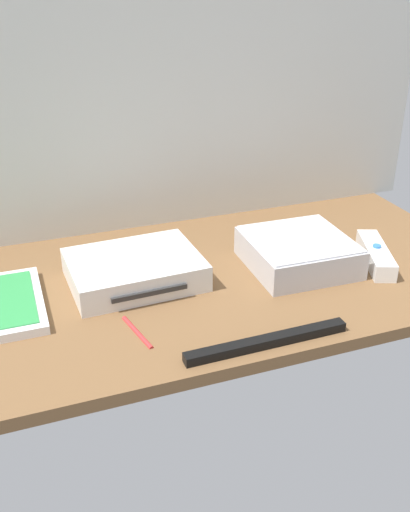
# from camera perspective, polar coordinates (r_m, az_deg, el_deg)

# --- Properties ---
(ground_plane) EXTENTS (1.00, 0.48, 0.02)m
(ground_plane) POSITION_cam_1_polar(r_m,az_deg,el_deg) (0.98, 0.00, -2.62)
(ground_plane) COLOR brown
(ground_plane) RESTS_ON ground
(back_wall) EXTENTS (1.10, 0.01, 0.64)m
(back_wall) POSITION_cam_1_polar(r_m,az_deg,el_deg) (1.09, -4.67, 18.90)
(back_wall) COLOR silver
(back_wall) RESTS_ON ground
(game_console) EXTENTS (0.22, 0.17, 0.04)m
(game_console) POSITION_cam_1_polar(r_m,az_deg,el_deg) (0.96, -6.94, -1.33)
(game_console) COLOR white
(game_console) RESTS_ON ground_plane
(mini_computer) EXTENTS (0.17, 0.17, 0.05)m
(mini_computer) POSITION_cam_1_polar(r_m,az_deg,el_deg) (1.01, 9.16, 0.40)
(mini_computer) COLOR silver
(mini_computer) RESTS_ON ground_plane
(remote_wand) EXTENTS (0.09, 0.15, 0.03)m
(remote_wand) POSITION_cam_1_polar(r_m,az_deg,el_deg) (1.05, 16.44, 0.12)
(remote_wand) COLOR white
(remote_wand) RESTS_ON ground_plane
(sensor_bar) EXTENTS (0.24, 0.02, 0.01)m
(sensor_bar) POSITION_cam_1_polar(r_m,az_deg,el_deg) (0.81, 6.13, -8.37)
(sensor_bar) COLOR black
(sensor_bar) RESTS_ON ground_plane
(stylus_pen) EXTENTS (0.03, 0.09, 0.01)m
(stylus_pen) POSITION_cam_1_polar(r_m,az_deg,el_deg) (0.84, -6.69, -7.30)
(stylus_pen) COLOR red
(stylus_pen) RESTS_ON ground_plane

